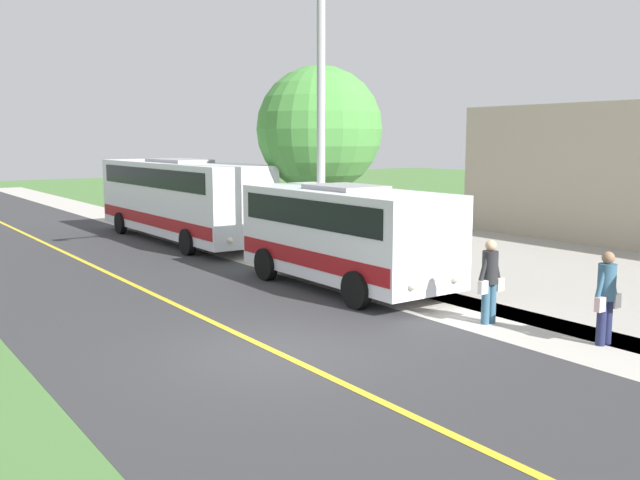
{
  "coord_description": "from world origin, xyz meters",
  "views": [
    {
      "loc": [
        6.53,
        10.59,
        3.93
      ],
      "look_at": [
        -3.5,
        -3.52,
        1.4
      ],
      "focal_mm": 38.86,
      "sensor_mm": 36.0,
      "label": 1
    }
  ],
  "objects_px": {
    "shuttle_bus_front": "(346,231)",
    "street_light_pole": "(318,106)",
    "pedestrian_waiting": "(490,279)",
    "pedestrian_with_bags": "(606,295)",
    "transit_bus_rear": "(180,196)",
    "tree_curbside": "(319,130)"
  },
  "relations": [
    {
      "from": "tree_curbside",
      "to": "shuttle_bus_front",
      "type": "bearing_deg",
      "value": 61.29
    },
    {
      "from": "pedestrian_waiting",
      "to": "transit_bus_rear",
      "type": "bearing_deg",
      "value": -88.97
    },
    {
      "from": "transit_bus_rear",
      "to": "tree_curbside",
      "type": "distance_m",
      "value": 6.53
    },
    {
      "from": "street_light_pole",
      "to": "pedestrian_waiting",
      "type": "bearing_deg",
      "value": 89.27
    },
    {
      "from": "shuttle_bus_front",
      "to": "street_light_pole",
      "type": "height_order",
      "value": "street_light_pole"
    },
    {
      "from": "pedestrian_with_bags",
      "to": "street_light_pole",
      "type": "relative_size",
      "value": 0.21
    },
    {
      "from": "street_light_pole",
      "to": "tree_curbside",
      "type": "height_order",
      "value": "street_light_pole"
    },
    {
      "from": "transit_bus_rear",
      "to": "tree_curbside",
      "type": "relative_size",
      "value": 1.67
    },
    {
      "from": "shuttle_bus_front",
      "to": "pedestrian_waiting",
      "type": "xyz_separation_m",
      "value": [
        -0.26,
        4.71,
        -0.53
      ]
    },
    {
      "from": "shuttle_bus_front",
      "to": "pedestrian_with_bags",
      "type": "bearing_deg",
      "value": 97.09
    },
    {
      "from": "transit_bus_rear",
      "to": "pedestrian_waiting",
      "type": "xyz_separation_m",
      "value": [
        -0.27,
        15.23,
        -0.76
      ]
    },
    {
      "from": "shuttle_bus_front",
      "to": "street_light_pole",
      "type": "xyz_separation_m",
      "value": [
        -0.35,
        -1.76,
        3.34
      ]
    },
    {
      "from": "tree_curbside",
      "to": "street_light_pole",
      "type": "bearing_deg",
      "value": 54.0
    },
    {
      "from": "transit_bus_rear",
      "to": "shuttle_bus_front",
      "type": "bearing_deg",
      "value": 90.06
    },
    {
      "from": "shuttle_bus_front",
      "to": "pedestrian_with_bags",
      "type": "relative_size",
      "value": 3.69
    },
    {
      "from": "shuttle_bus_front",
      "to": "street_light_pole",
      "type": "bearing_deg",
      "value": -101.1
    },
    {
      "from": "street_light_pole",
      "to": "tree_curbside",
      "type": "xyz_separation_m",
      "value": [
        -2.51,
        -3.46,
        -0.6
      ]
    },
    {
      "from": "pedestrian_with_bags",
      "to": "tree_curbside",
      "type": "relative_size",
      "value": 0.28
    },
    {
      "from": "transit_bus_rear",
      "to": "pedestrian_waiting",
      "type": "distance_m",
      "value": 15.25
    },
    {
      "from": "pedestrian_waiting",
      "to": "pedestrian_with_bags",
      "type": "bearing_deg",
      "value": 104.74
    },
    {
      "from": "pedestrian_waiting",
      "to": "tree_curbside",
      "type": "relative_size",
      "value": 0.28
    },
    {
      "from": "street_light_pole",
      "to": "tree_curbside",
      "type": "relative_size",
      "value": 1.38
    }
  ]
}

